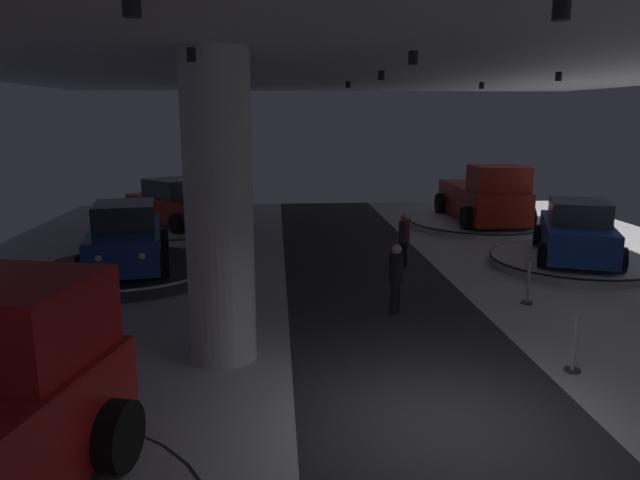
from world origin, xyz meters
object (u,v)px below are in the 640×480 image
display_platform_far_right (574,261)px  display_platform_deep_left (178,228)px  column_left (219,210)px  visitor_walking_near (404,237)px  display_platform_deep_right (480,223)px  display_car_far_left (126,238)px  display_car_deep_left (176,204)px  visitor_walking_far (396,274)px  display_car_far_right (577,232)px  display_platform_far_left (128,271)px  pickup_truck_deep_right (485,198)px

display_platform_far_right → display_platform_deep_left: 13.81m
column_left → display_platform_far_right: column_left is taller
visitor_walking_near → display_platform_deep_right: bearing=54.3°
display_car_far_left → display_car_deep_left: size_ratio=1.04×
column_left → visitor_walking_far: 4.65m
display_platform_deep_right → visitor_walking_far: bearing=-118.2°
display_platform_deep_right → visitor_walking_far: (-5.51, -10.26, 0.76)m
display_car_far_right → visitor_walking_near: (-5.03, 0.34, -0.13)m
display_platform_deep_right → display_platform_far_left: display_platform_far_left is taller
display_car_far_right → display_car_far_left: bearing=-178.9°
pickup_truck_deep_right → display_car_deep_left: (-11.88, -0.17, -0.10)m
display_car_far_left → visitor_walking_far: 7.59m
pickup_truck_deep_right → display_car_far_left: 13.82m
display_platform_far_left → column_left: bearing=-61.7°
display_platform_deep_right → display_platform_far_right: size_ratio=1.17×
display_platform_deep_right → display_platform_far_left: 13.99m
display_car_deep_left → visitor_walking_far: bearing=-56.9°
column_left → display_platform_deep_right: (9.15, 12.49, -2.61)m
display_car_deep_left → display_platform_far_right: bearing=-25.7°
display_car_far_left → display_platform_deep_left: 6.32m
display_platform_deep_right → display_car_deep_left: bearing=-177.6°
display_platform_far_left → display_platform_deep_left: display_platform_far_left is taller
display_platform_far_right → visitor_walking_far: size_ratio=3.05×
display_platform_deep_left → visitor_walking_near: size_ratio=3.45×
display_platform_deep_right → visitor_walking_far: 11.67m
display_platform_deep_left → visitor_walking_far: (6.36, -9.75, 0.73)m
display_platform_deep_right → visitor_walking_near: bearing=-125.7°
pickup_truck_deep_right → display_platform_deep_left: pickup_truck_deep_right is taller
display_platform_far_left → visitor_walking_far: size_ratio=3.02×
pickup_truck_deep_right → display_platform_deep_left: size_ratio=0.97×
column_left → display_car_far_left: column_left is taller
display_car_far_right → display_platform_far_left: (-12.81, -0.27, -0.84)m
column_left → visitor_walking_far: column_left is taller
display_car_far_left → display_platform_deep_left: (0.37, 6.24, -0.93)m
pickup_truck_deep_right → display_platform_deep_right: bearing=89.3°
display_car_far_right → visitor_walking_far: display_car_far_right is taller
display_car_far_right → display_platform_deep_left: (-12.44, 6.00, -0.85)m
display_car_far_left → visitor_walking_far: size_ratio=2.80×
display_car_deep_left → visitor_walking_near: size_ratio=2.70×
pickup_truck_deep_right → display_car_far_right: (0.58, -6.19, -0.15)m
visitor_walking_near → column_left: bearing=-126.7°
display_platform_far_right → display_platform_deep_left: (-12.45, 5.97, 0.03)m
display_platform_deep_right → display_car_far_left: display_car_far_left is taller
pickup_truck_deep_right → display_platform_far_right: pickup_truck_deep_right is taller
pickup_truck_deep_right → display_platform_deep_left: bearing=-179.1°
display_platform_far_right → display_car_deep_left: size_ratio=1.13×
display_car_far_left → display_platform_far_right: bearing=1.2°
display_platform_far_right → display_car_far_right: bearing=-111.3°
column_left → pickup_truck_deep_right: size_ratio=1.03×
display_platform_deep_right → display_car_far_left: bearing=-151.1°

